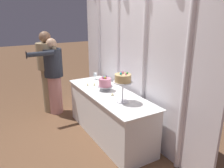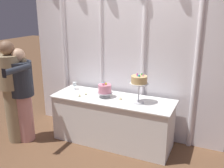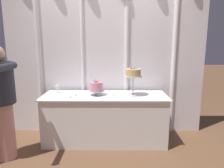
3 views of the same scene
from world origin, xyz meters
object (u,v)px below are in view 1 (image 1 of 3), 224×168
cake_display_nearleft (105,83)px  guest_man_dark_suit (48,70)px  cake_display_nearright (123,80)px  tealight_far_left (88,85)px  tealight_near_right (112,95)px  cake_table (109,114)px  guest_man_pink_jacket (53,74)px  wine_glass (95,75)px  tealight_near_left (94,85)px

cake_display_nearleft → guest_man_dark_suit: bearing=-156.5°
cake_display_nearright → guest_man_dark_suit: bearing=-163.4°
tealight_far_left → tealight_near_right: tealight_near_right is taller
cake_table → tealight_near_right: bearing=-7.8°
tealight_near_right → guest_man_pink_jacket: (-1.47, -0.49, 0.05)m
guest_man_dark_suit → guest_man_pink_jacket: guest_man_dark_suit is taller
wine_glass → tealight_far_left: (0.26, -0.28, -0.08)m
wine_glass → guest_man_pink_jacket: size_ratio=0.08×
cake_display_nearleft → wine_glass: size_ratio=1.96×
cake_display_nearleft → guest_man_dark_suit: size_ratio=0.15×
cake_display_nearleft → wine_glass: 0.65m
cake_table → tealight_near_left: tealight_near_left is taller
cake_table → guest_man_dark_suit: size_ratio=1.17×
wine_glass → cake_display_nearright: bearing=-7.0°
tealight_near_left → guest_man_dark_suit: bearing=-152.1°
guest_man_dark_suit → cake_table: bearing=21.7°
tealight_near_left → tealight_far_left: bearing=-119.0°
wine_glass → tealight_near_right: wine_glass is taller
cake_display_nearright → tealight_far_left: (-0.93, -0.13, -0.32)m
cake_table → guest_man_pink_jacket: guest_man_pink_jacket is taller
wine_glass → guest_man_dark_suit: guest_man_dark_suit is taller
tealight_near_right → guest_man_pink_jacket: size_ratio=0.03×
tealight_far_left → wine_glass: bearing=133.6°
guest_man_dark_suit → guest_man_pink_jacket: (0.14, 0.07, -0.06)m
tealight_near_left → cake_display_nearright: bearing=1.7°
cake_display_nearleft → tealight_far_left: (-0.37, -0.14, -0.12)m
tealight_far_left → cake_display_nearleft: bearing=21.3°
cake_display_nearright → tealight_near_left: size_ratio=12.02×
cake_display_nearright → tealight_near_left: (-0.87, -0.03, -0.32)m
cake_table → cake_display_nearright: (0.43, -0.02, 0.71)m
cake_table → cake_display_nearleft: cake_display_nearleft is taller
wine_glass → tealight_far_left: wine_glass is taller
tealight_near_left → tealight_near_right: 0.58m
cake_table → tealight_far_left: (-0.50, -0.15, 0.39)m
wine_glass → tealight_near_left: bearing=-28.4°
tealight_near_right → tealight_near_left: bearing=-177.7°
cake_display_nearright → guest_man_dark_suit: 1.98m
cake_display_nearleft → wine_glass: (-0.63, 0.13, -0.03)m
tealight_far_left → cake_display_nearright: bearing=7.9°
cake_display_nearleft → cake_display_nearright: size_ratio=0.56×
tealight_far_left → guest_man_dark_suit: guest_man_dark_suit is taller
wine_glass → tealight_near_right: size_ratio=2.66×
cake_table → tealight_far_left: bearing=-163.7°
cake_display_nearright → cake_table: bearing=177.7°
wine_glass → cake_table: bearing=-9.6°
tealight_far_left → tealight_near_right: size_ratio=0.84×
guest_man_dark_suit → guest_man_pink_jacket: size_ratio=1.08×
wine_glass → tealight_far_left: size_ratio=3.16×
cake_display_nearleft → tealight_near_left: (-0.31, -0.04, -0.11)m
tealight_near_left → tealight_near_right: size_ratio=0.78×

